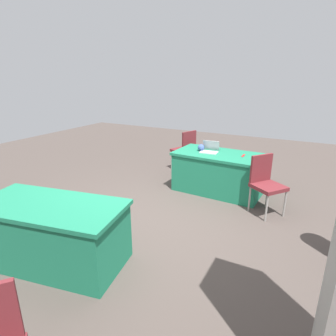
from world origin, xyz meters
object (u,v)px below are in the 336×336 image
(chair_near_front, at_px, (266,181))
(scissors_red, at_px, (243,156))
(laptop_silver, at_px, (210,150))
(yarn_ball, at_px, (201,148))
(chair_tucked_right, at_px, (185,148))
(table_foreground, at_px, (219,172))
(table_mid_left, at_px, (52,233))

(chair_near_front, bearing_deg, scissors_red, -100.57)
(laptop_silver, distance_m, yarn_ball, 0.18)
(chair_tucked_right, xyz_separation_m, yarn_ball, (-0.72, 0.86, 0.28))
(table_foreground, bearing_deg, chair_tucked_right, -38.33)
(yarn_ball, bearing_deg, table_foreground, 178.09)
(chair_tucked_right, bearing_deg, laptop_silver, -112.77)
(chair_near_front, height_order, chair_tucked_right, chair_near_front)
(chair_tucked_right, xyz_separation_m, scissors_red, (-1.53, 0.84, 0.22))
(chair_near_front, distance_m, chair_tucked_right, 2.47)
(table_mid_left, relative_size, laptop_silver, 5.54)
(yarn_ball, relative_size, scissors_red, 0.72)
(laptop_silver, xyz_separation_m, scissors_red, (-0.63, -0.03, -0.04))
(laptop_silver, relative_size, yarn_ball, 2.58)
(table_foreground, height_order, table_mid_left, same)
(table_mid_left, xyz_separation_m, chair_near_front, (-1.98, -2.50, 0.16))
(table_mid_left, bearing_deg, scissors_red, -115.85)
(chair_tucked_right, height_order, yarn_ball, chair_tucked_right)
(chair_tucked_right, distance_m, laptop_silver, 1.28)
(chair_near_front, distance_m, scissors_red, 0.78)
(table_mid_left, distance_m, chair_near_front, 3.19)
(table_foreground, xyz_separation_m, yarn_ball, (0.38, -0.01, 0.44))
(table_foreground, xyz_separation_m, chair_tucked_right, (1.11, -0.87, 0.16))
(laptop_silver, bearing_deg, table_foreground, 175.72)
(chair_tucked_right, bearing_deg, yarn_ball, -118.74)
(table_mid_left, height_order, chair_near_front, chair_near_front)
(chair_near_front, distance_m, laptop_silver, 1.27)
(table_foreground, bearing_deg, laptop_silver, -0.57)
(yarn_ball, distance_m, scissors_red, 0.81)
(chair_near_front, relative_size, chair_tucked_right, 1.00)
(laptop_silver, distance_m, scissors_red, 0.63)
(table_mid_left, xyz_separation_m, scissors_red, (-1.48, -3.05, 0.38))
(chair_near_front, xyz_separation_m, yarn_ball, (1.32, -0.53, 0.28))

